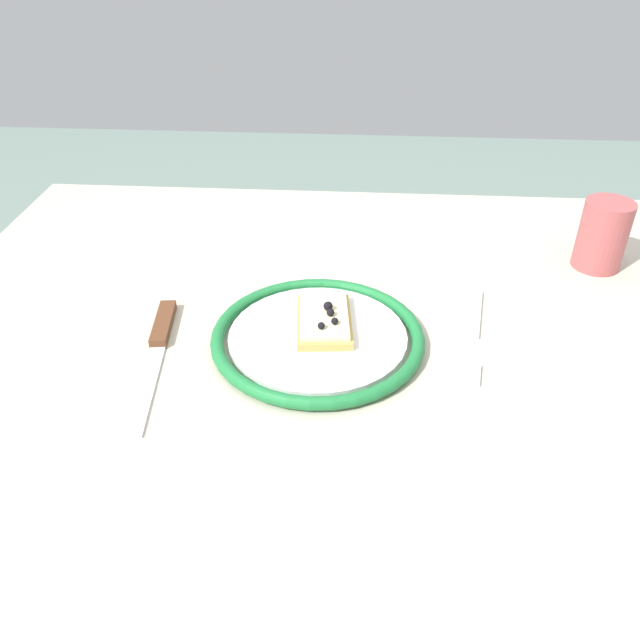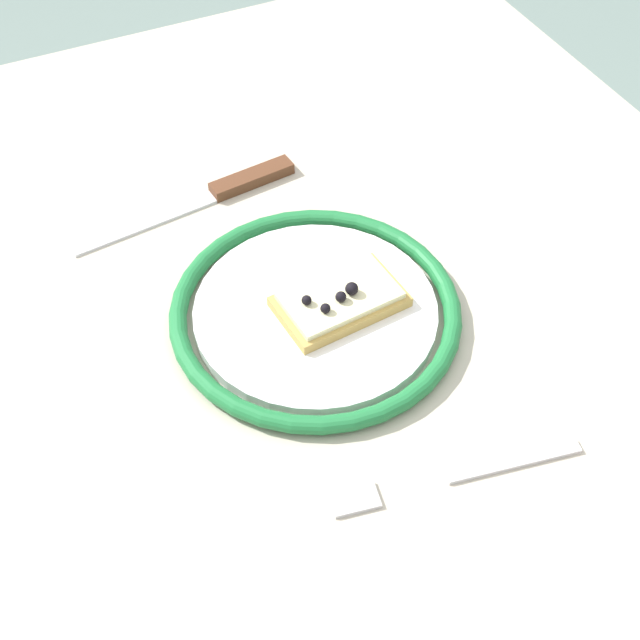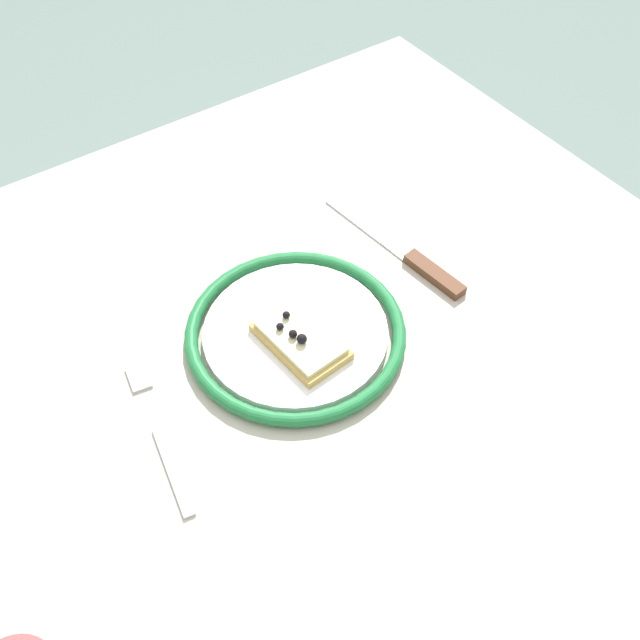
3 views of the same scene
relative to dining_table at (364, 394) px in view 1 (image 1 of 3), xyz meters
The scene contains 6 objects.
dining_table is the anchor object (origin of this frame).
plate 0.10m from the dining_table, ahead, with size 0.26×0.26×0.02m.
pizza_slice_near 0.11m from the dining_table, 21.26° to the right, with size 0.08×0.12×0.03m.
knife 0.26m from the dining_table, ahead, with size 0.05×0.24×0.01m.
fork 0.16m from the dining_table, 167.87° to the right, with size 0.05×0.20×0.00m.
cup 0.42m from the dining_table, 146.67° to the right, with size 0.07×0.07×0.10m, color #A54C4C.
Camera 1 is at (0.01, 0.63, 1.20)m, focal length 36.16 mm.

